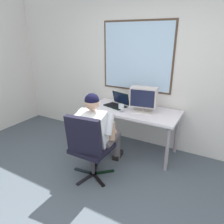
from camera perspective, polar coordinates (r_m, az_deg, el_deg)
ground_plane at (r=2.49m, az=-6.21°, el=-28.51°), size 5.96×4.06×0.02m
wall_rear at (r=3.50m, az=12.17°, el=10.75°), size 5.96×0.08×2.58m
desk at (r=3.37m, az=5.70°, el=-0.61°), size 1.48×0.70×0.73m
office_chair at (r=2.71m, az=-6.58°, el=-8.86°), size 0.58×0.59×0.96m
person_seated at (r=2.89m, az=-3.98°, el=-5.13°), size 0.56×0.84×1.19m
crt_monitor at (r=3.22m, az=8.74°, el=3.95°), size 0.43×0.28×0.39m
laptop at (r=3.50m, az=1.60°, el=2.70°), size 0.42×0.37×0.22m
wine_glass at (r=3.20m, az=2.59°, el=1.42°), size 0.09×0.09×0.12m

